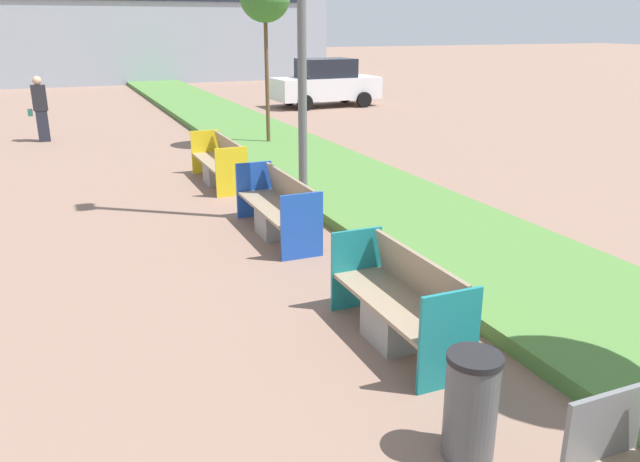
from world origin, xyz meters
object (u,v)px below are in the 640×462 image
bench_teal_frame (399,309)px  pedestrian_walking (40,108)px  parked_car_distant (326,83)px  bench_yellow_frame (220,166)px  litter_bin (471,406)px  bench_blue_frame (278,212)px

bench_teal_frame → pedestrian_walking: 14.49m
pedestrian_walking → parked_car_distant: bearing=21.9°
bench_teal_frame → bench_yellow_frame: (0.00, 7.36, 0.01)m
bench_yellow_frame → parked_car_distant: 13.06m
parked_car_distant → pedestrian_walking: bearing=-159.7°
bench_teal_frame → litter_bin: (-0.41, -1.77, 0.07)m
bench_blue_frame → bench_yellow_frame: 3.62m
pedestrian_walking → bench_blue_frame: bearing=-72.2°
bench_yellow_frame → pedestrian_walking: size_ratio=1.23×
bench_teal_frame → parked_car_distant: parked_car_distant is taller
bench_blue_frame → parked_car_distant: parked_car_distant is taller
bench_yellow_frame → litter_bin: bench_yellow_frame is taller
litter_bin → bench_yellow_frame: bearing=87.4°
litter_bin → parked_car_distant: size_ratio=0.20×
bench_blue_frame → litter_bin: bench_blue_frame is taller
bench_teal_frame → pedestrian_walking: pedestrian_walking is taller
bench_teal_frame → parked_car_distant: 19.63m
bench_yellow_frame → bench_blue_frame: bearing=-90.0°
bench_yellow_frame → bench_teal_frame: bearing=-90.0°
bench_teal_frame → parked_car_distant: size_ratio=0.45×
bench_teal_frame → bench_yellow_frame: size_ratio=0.86×
bench_teal_frame → litter_bin: size_ratio=2.23×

